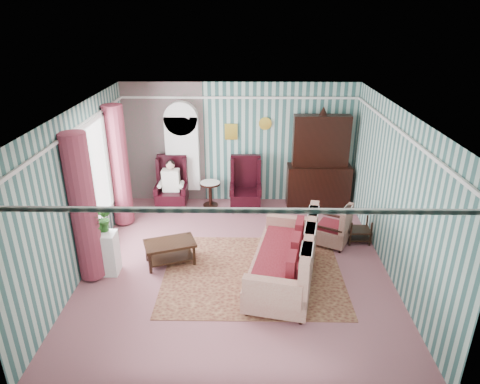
{
  "coord_description": "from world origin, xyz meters",
  "views": [
    {
      "loc": [
        0.17,
        -6.84,
        4.41
      ],
      "look_at": [
        0.05,
        0.6,
        1.22
      ],
      "focal_mm": 32.0,
      "sensor_mm": 36.0,
      "label": 1
    }
  ],
  "objects_px": {
    "seated_woman": "(171,185)",
    "dresser_hutch": "(320,159)",
    "coffee_table": "(170,253)",
    "bookcase": "(183,159)",
    "plant_stand": "(102,253)",
    "sofa": "(283,258)",
    "wingback_left": "(171,184)",
    "floral_armchair": "(333,222)",
    "nest_table": "(359,230)",
    "wingback_right": "(246,184)",
    "round_side_table": "(210,194)"
  },
  "relations": [
    {
      "from": "seated_woman",
      "to": "dresser_hutch",
      "type": "bearing_deg",
      "value": 4.41
    },
    {
      "from": "seated_woman",
      "to": "coffee_table",
      "type": "height_order",
      "value": "seated_woman"
    },
    {
      "from": "bookcase",
      "to": "plant_stand",
      "type": "xyz_separation_m",
      "value": [
        -1.05,
        -3.14,
        -0.72
      ]
    },
    {
      "from": "plant_stand",
      "to": "coffee_table",
      "type": "bearing_deg",
      "value": 15.78
    },
    {
      "from": "dresser_hutch",
      "to": "plant_stand",
      "type": "relative_size",
      "value": 2.95
    },
    {
      "from": "seated_woman",
      "to": "sofa",
      "type": "relative_size",
      "value": 0.52
    },
    {
      "from": "wingback_left",
      "to": "plant_stand",
      "type": "xyz_separation_m",
      "value": [
        -0.8,
        -2.75,
        -0.22
      ]
    },
    {
      "from": "bookcase",
      "to": "seated_woman",
      "type": "height_order",
      "value": "bookcase"
    },
    {
      "from": "sofa",
      "to": "floral_armchair",
      "type": "distance_m",
      "value": 1.74
    },
    {
      "from": "bookcase",
      "to": "floral_armchair",
      "type": "distance_m",
      "value": 3.89
    },
    {
      "from": "dresser_hutch",
      "to": "plant_stand",
      "type": "xyz_separation_m",
      "value": [
        -4.3,
        -3.02,
        -0.78
      ]
    },
    {
      "from": "seated_woman",
      "to": "nest_table",
      "type": "height_order",
      "value": "seated_woman"
    },
    {
      "from": "dresser_hutch",
      "to": "wingback_right",
      "type": "xyz_separation_m",
      "value": [
        -1.75,
        -0.27,
        -0.55
      ]
    },
    {
      "from": "dresser_hutch",
      "to": "floral_armchair",
      "type": "distance_m",
      "value": 2.04
    },
    {
      "from": "sofa",
      "to": "round_side_table",
      "type": "bearing_deg",
      "value": 37.71
    },
    {
      "from": "bookcase",
      "to": "nest_table",
      "type": "height_order",
      "value": "bookcase"
    },
    {
      "from": "wingback_right",
      "to": "plant_stand",
      "type": "bearing_deg",
      "value": -132.84
    },
    {
      "from": "wingback_left",
      "to": "floral_armchair",
      "type": "relative_size",
      "value": 1.25
    },
    {
      "from": "bookcase",
      "to": "dresser_hutch",
      "type": "distance_m",
      "value": 3.25
    },
    {
      "from": "plant_stand",
      "to": "coffee_table",
      "type": "distance_m",
      "value": 1.21
    },
    {
      "from": "nest_table",
      "to": "plant_stand",
      "type": "height_order",
      "value": "plant_stand"
    },
    {
      "from": "seated_woman",
      "to": "plant_stand",
      "type": "bearing_deg",
      "value": -106.22
    },
    {
      "from": "sofa",
      "to": "coffee_table",
      "type": "relative_size",
      "value": 2.47
    },
    {
      "from": "coffee_table",
      "to": "seated_woman",
      "type": "bearing_deg",
      "value": 98.38
    },
    {
      "from": "sofa",
      "to": "floral_armchair",
      "type": "bearing_deg",
      "value": -26.62
    },
    {
      "from": "wingback_left",
      "to": "round_side_table",
      "type": "relative_size",
      "value": 2.08
    },
    {
      "from": "wingback_left",
      "to": "coffee_table",
      "type": "height_order",
      "value": "wingback_left"
    },
    {
      "from": "plant_stand",
      "to": "nest_table",
      "type": "bearing_deg",
      "value": 13.84
    },
    {
      "from": "dresser_hutch",
      "to": "round_side_table",
      "type": "height_order",
      "value": "dresser_hutch"
    },
    {
      "from": "nest_table",
      "to": "sofa",
      "type": "distance_m",
      "value": 2.22
    },
    {
      "from": "floral_armchair",
      "to": "coffee_table",
      "type": "height_order",
      "value": "floral_armchair"
    },
    {
      "from": "dresser_hutch",
      "to": "wingback_left",
      "type": "height_order",
      "value": "dresser_hutch"
    },
    {
      "from": "bookcase",
      "to": "seated_woman",
      "type": "relative_size",
      "value": 1.9
    },
    {
      "from": "wingback_left",
      "to": "plant_stand",
      "type": "bearing_deg",
      "value": -106.22
    },
    {
      "from": "plant_stand",
      "to": "wingback_left",
      "type": "bearing_deg",
      "value": 73.78
    },
    {
      "from": "plant_stand",
      "to": "floral_armchair",
      "type": "bearing_deg",
      "value": 14.36
    },
    {
      "from": "dresser_hutch",
      "to": "plant_stand",
      "type": "bearing_deg",
      "value": -144.92
    },
    {
      "from": "wingback_left",
      "to": "dresser_hutch",
      "type": "bearing_deg",
      "value": 4.41
    },
    {
      "from": "wingback_right",
      "to": "floral_armchair",
      "type": "height_order",
      "value": "wingback_right"
    },
    {
      "from": "wingback_left",
      "to": "nest_table",
      "type": "distance_m",
      "value": 4.37
    },
    {
      "from": "seated_woman",
      "to": "coffee_table",
      "type": "relative_size",
      "value": 1.28
    },
    {
      "from": "round_side_table",
      "to": "floral_armchair",
      "type": "relative_size",
      "value": 0.6
    },
    {
      "from": "sofa",
      "to": "bookcase",
      "type": "bearing_deg",
      "value": 44.6
    },
    {
      "from": "round_side_table",
      "to": "nest_table",
      "type": "bearing_deg",
      "value": -28.2
    },
    {
      "from": "wingback_left",
      "to": "seated_woman",
      "type": "bearing_deg",
      "value": 0.0
    },
    {
      "from": "dresser_hutch",
      "to": "sofa",
      "type": "distance_m",
      "value": 3.52
    },
    {
      "from": "plant_stand",
      "to": "seated_woman",
      "type": "bearing_deg",
      "value": 73.78
    },
    {
      "from": "bookcase",
      "to": "nest_table",
      "type": "bearing_deg",
      "value": -26.92
    },
    {
      "from": "wingback_right",
      "to": "coffee_table",
      "type": "xyz_separation_m",
      "value": [
        -1.39,
        -2.42,
        -0.4
      ]
    },
    {
      "from": "plant_stand",
      "to": "floral_armchair",
      "type": "relative_size",
      "value": 0.8
    }
  ]
}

